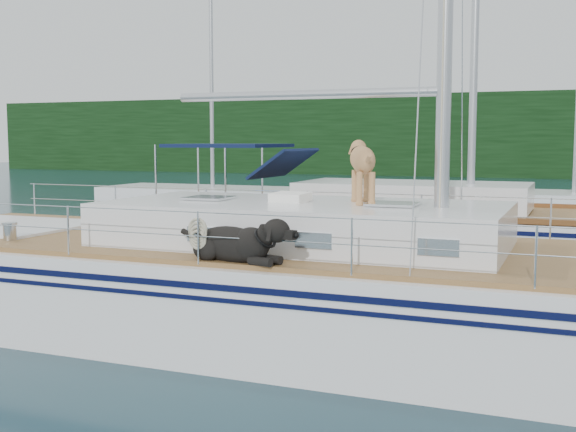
% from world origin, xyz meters
% --- Properties ---
extents(ground, '(120.00, 120.00, 0.00)m').
position_xyz_m(ground, '(0.00, 0.00, 0.00)').
color(ground, black).
rests_on(ground, ground).
extents(tree_line, '(90.00, 3.00, 6.00)m').
position_xyz_m(tree_line, '(0.00, 45.00, 3.00)').
color(tree_line, black).
rests_on(tree_line, ground).
extents(shore_bank, '(92.00, 1.00, 1.20)m').
position_xyz_m(shore_bank, '(0.00, 46.20, 0.60)').
color(shore_bank, '#595147').
rests_on(shore_bank, ground).
extents(main_sailboat, '(12.00, 3.82, 14.01)m').
position_xyz_m(main_sailboat, '(0.10, -0.00, 0.68)').
color(main_sailboat, white).
rests_on(main_sailboat, ground).
extents(neighbor_sailboat, '(11.00, 3.50, 13.30)m').
position_xyz_m(neighbor_sailboat, '(-0.23, 6.48, 0.63)').
color(neighbor_sailboat, white).
rests_on(neighbor_sailboat, ground).
extents(bg_boat_west, '(8.00, 3.00, 11.65)m').
position_xyz_m(bg_boat_west, '(-8.00, 14.00, 0.45)').
color(bg_boat_west, white).
rests_on(bg_boat_west, ground).
extents(bg_boat_center, '(7.20, 3.00, 11.65)m').
position_xyz_m(bg_boat_center, '(4.00, 16.00, 0.45)').
color(bg_boat_center, white).
rests_on(bg_boat_center, ground).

